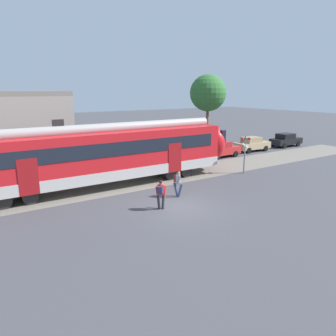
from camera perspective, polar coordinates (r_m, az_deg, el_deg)
name	(u,v)px	position (r m, az deg, el deg)	size (l,w,h in m)	color
ground_plane	(179,207)	(18.71, 1.98, -6.86)	(160.00, 160.00, 0.00)	#424247
pedestrian_red	(161,192)	(18.12, -1.25, -4.23)	(0.69, 0.50, 1.67)	#28282D
pedestrian_grey	(178,181)	(20.24, 1.70, -2.32)	(0.51, 0.67, 1.67)	navy
parked_car_red	(221,149)	(32.69, 9.18, 3.25)	(4.05, 1.86, 1.54)	#B22323
parked_car_tan	(252,144)	(36.53, 14.43, 4.07)	(4.06, 1.87, 1.54)	tan
parked_car_black	(286,140)	(40.72, 19.84, 4.63)	(4.00, 1.76, 1.54)	black
crossing_signal	(245,148)	(26.41, 13.29, 3.34)	(0.96, 0.22, 3.00)	gray
street_tree_right	(208,93)	(37.92, 6.98, 12.81)	(4.09, 4.09, 8.18)	brown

